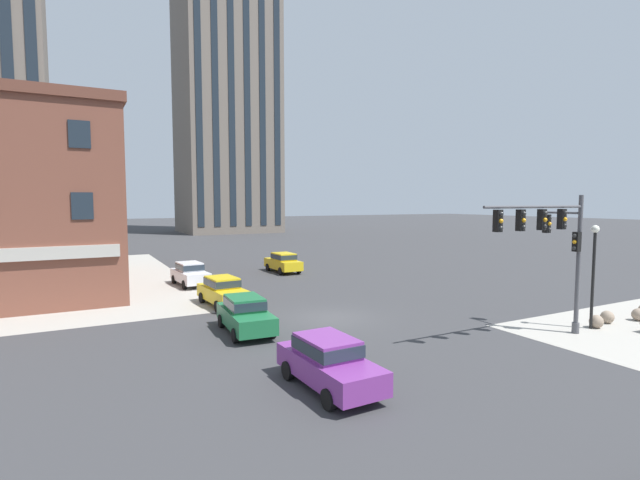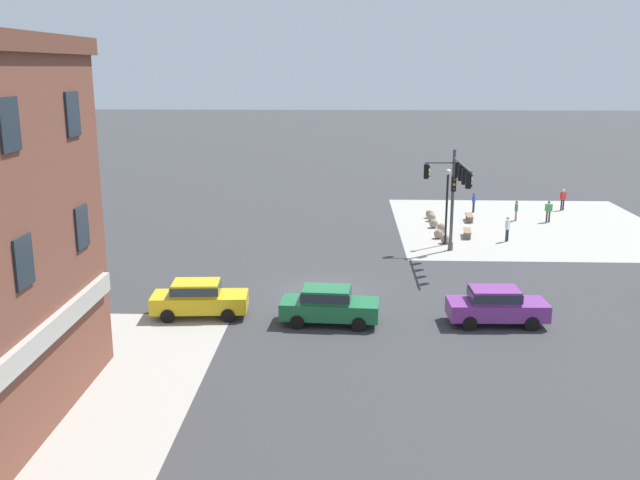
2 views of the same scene
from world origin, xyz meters
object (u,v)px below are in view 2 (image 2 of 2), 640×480
bollard_sphere_curb_b (439,234)px  pedestrian_near_bench (474,201)px  car_cross_westbound (496,305)px  pedestrian_walking_east (516,209)px  car_main_northbound_near (329,304)px  bollard_sphere_curb_a (445,239)px  traffic_signal_main (454,186)px  bench_mid_block (469,217)px  pedestrian_with_bag (549,210)px  bollard_sphere_curb_d (434,224)px  pedestrian_at_curb (563,198)px  pedestrian_by_lamp (507,227)px  bench_near_signal (467,232)px  bollard_sphere_curb_c (442,228)px  bollard_sphere_curb_f (430,214)px  car_main_southbound_far (35,297)px  car_main_northbound_far (199,297)px  car_parked_curb (53,250)px  street_lamp_corner_near (447,197)px  bollard_sphere_curb_e (432,217)px

bollard_sphere_curb_b → pedestrian_near_bench: bearing=-23.3°
pedestrian_near_bench → car_cross_westbound: 25.59m
pedestrian_walking_east → car_main_northbound_near: size_ratio=0.34×
bollard_sphere_curb_a → pedestrian_walking_east: size_ratio=0.42×
traffic_signal_main → pedestrian_near_bench: traffic_signal_main is taller
bench_mid_block → pedestrian_with_bag: pedestrian_with_bag is taller
bollard_sphere_curb_d → pedestrian_with_bag: pedestrian_with_bag is taller
pedestrian_at_curb → pedestrian_by_lamp: (-10.83, 6.81, -0.04)m
bench_near_signal → bollard_sphere_curb_c: bearing=48.6°
bollard_sphere_curb_f → car_main_southbound_far: car_main_southbound_far is taller
pedestrian_near_bench → car_cross_westbound: (-25.37, 3.37, -0.01)m
pedestrian_with_bag → car_main_northbound_far: 30.61m
bench_near_signal → pedestrian_by_lamp: (-1.20, -2.43, 0.66)m
car_main_northbound_near → car_parked_curb: 18.75m
bench_near_signal → bench_mid_block: bearing=-10.9°
traffic_signal_main → pedestrian_by_lamp: bearing=-46.7°
bollard_sphere_curb_f → car_cross_westbound: size_ratio=0.14×
pedestrian_near_bench → street_lamp_corner_near: bearing=161.1°
pedestrian_near_bench → pedestrian_by_lamp: pedestrian_by_lamp is taller
pedestrian_by_lamp → street_lamp_corner_near: 4.87m
pedestrian_near_bench → car_parked_curb: 31.90m
bench_near_signal → pedestrian_near_bench: (8.50, -1.88, 0.61)m
bollard_sphere_curb_f → street_lamp_corner_near: size_ratio=0.13×
bollard_sphere_curb_b → bollard_sphere_curb_d: bearing=-1.1°
bollard_sphere_curb_e → bollard_sphere_curb_f: 1.22m
traffic_signal_main → bollard_sphere_curb_d: size_ratio=9.98×
bollard_sphere_curb_a → car_cross_westbound: bearing=-179.0°
car_main_northbound_far → car_cross_westbound: size_ratio=1.01×
bollard_sphere_curb_a → pedestrian_near_bench: bearing=-19.2°
bollard_sphere_curb_e → pedestrian_by_lamp: bearing=-145.1°
bollard_sphere_curb_a → bollard_sphere_curb_d: same height
bench_near_signal → car_cross_westbound: 16.95m
bollard_sphere_curb_c → car_main_northbound_near: (-18.50, 7.47, 0.60)m
car_main_northbound_near → car_parked_curb: bearing=60.9°
bollard_sphere_curb_c → car_main_southbound_far: bearing=130.3°
traffic_signal_main → pedestrian_at_curb: (14.83, -11.05, -3.39)m
pedestrian_walking_east → car_main_southbound_far: size_ratio=0.34×
pedestrian_with_bag → car_cross_westbound: bearing=159.2°
bollard_sphere_curb_d → car_main_northbound_far: (-19.13, 13.13, 0.60)m
bollard_sphere_curb_c → street_lamp_corner_near: (-3.63, 0.23, 2.84)m
bollard_sphere_curb_d → car_main_northbound_near: bearing=160.4°
bollard_sphere_curb_d → car_parked_curb: (-10.74, 23.47, 0.60)m
bollard_sphere_curb_b → bollard_sphere_curb_a: bearing=-168.6°
bollard_sphere_curb_a → car_main_northbound_near: bearing=154.4°
bollard_sphere_curb_e → street_lamp_corner_near: street_lamp_corner_near is taller
bench_near_signal → bollard_sphere_curb_f: bearing=16.8°
pedestrian_at_curb → car_main_southbound_far: (-26.20, 31.99, -0.10)m
car_main_southbound_far → car_parked_curb: 8.98m
car_cross_westbound → bollard_sphere_curb_b: bearing=1.9°
pedestrian_walking_east → car_parked_curb: (-13.46, 29.97, 0.05)m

